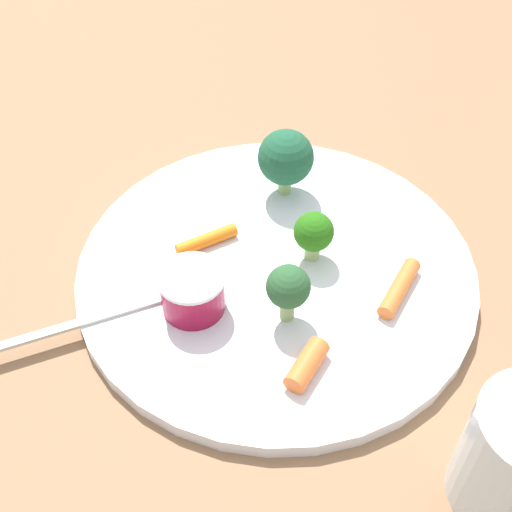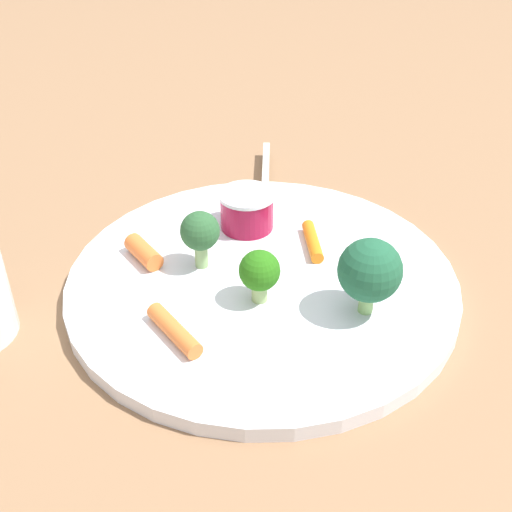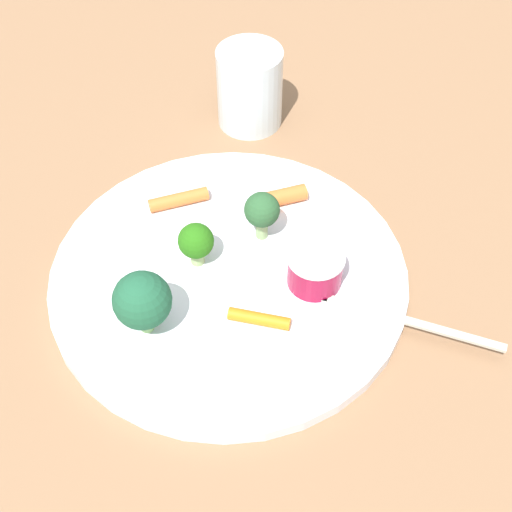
{
  "view_description": "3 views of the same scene",
  "coord_description": "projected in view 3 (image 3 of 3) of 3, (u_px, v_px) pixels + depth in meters",
  "views": [
    {
      "loc": [
        -0.32,
        0.13,
        0.39
      ],
      "look_at": [
        0.0,
        0.01,
        0.02
      ],
      "focal_mm": 48.02,
      "sensor_mm": 36.0,
      "label": 1
    },
    {
      "loc": [
        0.03,
        -0.41,
        0.32
      ],
      "look_at": [
        -0.0,
        0.0,
        0.03
      ],
      "focal_mm": 46.77,
      "sensor_mm": 36.0,
      "label": 2
    },
    {
      "loc": [
        0.34,
        0.16,
        0.47
      ],
      "look_at": [
        -0.02,
        0.02,
        0.02
      ],
      "focal_mm": 50.04,
      "sensor_mm": 36.0,
      "label": 3
    }
  ],
  "objects": [
    {
      "name": "ground_plane",
      "position": [
        229.0,
        281.0,
        0.6
      ],
      "size": [
        2.4,
        2.4,
        0.0
      ],
      "primitive_type": "plane",
      "color": "#8D6647"
    },
    {
      "name": "plate",
      "position": [
        229.0,
        276.0,
        0.6
      ],
      "size": [
        0.3,
        0.3,
        0.01
      ],
      "primitive_type": "cylinder",
      "color": "white",
      "rests_on": "ground_plane"
    },
    {
      "name": "sauce_cup",
      "position": [
        315.0,
        269.0,
        0.57
      ],
      "size": [
        0.05,
        0.05,
        0.03
      ],
      "color": "maroon",
      "rests_on": "plate"
    },
    {
      "name": "broccoli_floret_0",
      "position": [
        142.0,
        301.0,
        0.53
      ],
      "size": [
        0.04,
        0.04,
        0.06
      ],
      "color": "#8CBC6D",
      "rests_on": "plate"
    },
    {
      "name": "broccoli_floret_1",
      "position": [
        197.0,
        240.0,
        0.58
      ],
      "size": [
        0.03,
        0.03,
        0.04
      ],
      "color": "#99B570",
      "rests_on": "plate"
    },
    {
      "name": "broccoli_floret_2",
      "position": [
        262.0,
        211.0,
        0.6
      ],
      "size": [
        0.03,
        0.03,
        0.05
      ],
      "color": "#8BAE6D",
      "rests_on": "plate"
    },
    {
      "name": "carrot_stick_0",
      "position": [
        259.0,
        319.0,
        0.56
      ],
      "size": [
        0.02,
        0.05,
        0.01
      ],
      "primitive_type": "cylinder",
      "rotation": [
        1.57,
        0.0,
        0.17
      ],
      "color": "orange",
      "rests_on": "plate"
    },
    {
      "name": "carrot_stick_1",
      "position": [
        286.0,
        196.0,
        0.64
      ],
      "size": [
        0.04,
        0.04,
        0.01
      ],
      "primitive_type": "cylinder",
      "rotation": [
        1.57,
        0.0,
        3.85
      ],
      "color": "orange",
      "rests_on": "plate"
    },
    {
      "name": "carrot_stick_2",
      "position": [
        179.0,
        200.0,
        0.64
      ],
      "size": [
        0.04,
        0.05,
        0.01
      ],
      "primitive_type": "cylinder",
      "rotation": [
        1.57,
        0.0,
        0.72
      ],
      "color": "orange",
      "rests_on": "plate"
    },
    {
      "name": "fork",
      "position": [
        393.0,
        317.0,
        0.56
      ],
      "size": [
        0.02,
        0.17,
        0.0
      ],
      "color": "beige",
      "rests_on": "plate"
    },
    {
      "name": "drinking_glass",
      "position": [
        250.0,
        88.0,
        0.71
      ],
      "size": [
        0.07,
        0.07,
        0.08
      ],
      "primitive_type": "cylinder",
      "color": "silver",
      "rests_on": "ground_plane"
    }
  ]
}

